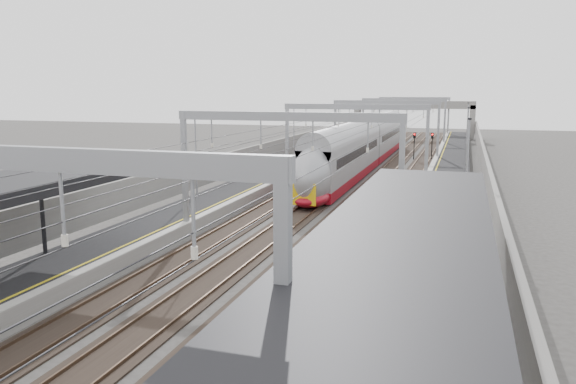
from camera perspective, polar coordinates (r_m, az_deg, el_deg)
The scene contains 12 objects.
platform_left at distance 55.84m, azimuth -0.82°, elevation 1.76°, with size 4.00×120.00×1.00m, color black.
platform_right at distance 53.08m, azimuth 15.81°, elevation 0.93°, with size 4.00×120.00×1.00m, color black.
tracks at distance 53.96m, azimuth 7.27°, elevation 0.90°, with size 11.40×140.00×0.20m.
overhead_line at distance 59.83m, azimuth 8.55°, elevation 7.65°, with size 13.00×140.00×6.60m.
canopy_right at distance 11.11m, azimuth 9.70°, elevation -9.06°, with size 4.40×30.00×4.24m.
overbridge at distance 107.88m, azimuth 12.64°, elevation 8.18°, with size 22.00×2.20×6.90m.
wall_left at distance 56.76m, azimuth -3.90°, elevation 3.00°, with size 0.30×120.00×3.20m, color slate.
wall_right at distance 52.94m, azimuth 19.33°, elevation 1.92°, with size 0.30×120.00×3.20m, color slate.
train at distance 63.79m, azimuth 7.62°, elevation 4.28°, with size 2.87×52.22×4.53m.
signal_green at distance 76.65m, azimuth 6.51°, elevation 5.45°, with size 0.32×0.32×3.48m.
signal_red_near at distance 74.12m, azimuth 12.71°, elevation 5.10°, with size 0.32×0.32×3.48m.
signal_red_far at distance 74.38m, azimuth 14.43°, elevation 5.05°, with size 0.32×0.32×3.48m.
Camera 1 is at (9.37, -7.42, 8.73)m, focal length 35.00 mm.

